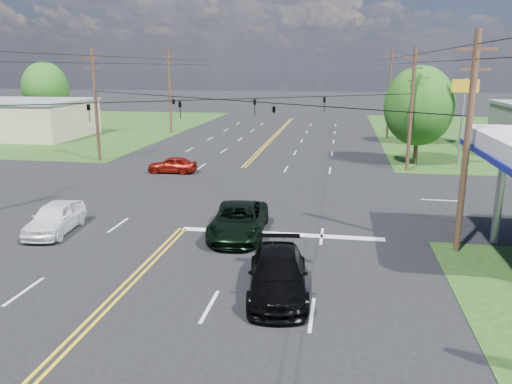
% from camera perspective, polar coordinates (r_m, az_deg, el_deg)
% --- Properties ---
extents(ground, '(280.00, 280.00, 0.00)m').
position_cam_1_polar(ground, '(33.07, -4.12, 0.08)').
color(ground, black).
rests_on(ground, ground).
extents(grass_nw, '(46.00, 48.00, 0.03)m').
position_cam_1_polar(grass_nw, '(76.64, -24.48, 6.87)').
color(grass_nw, '#1C3E13').
rests_on(grass_nw, ground).
extents(stop_bar, '(10.00, 0.50, 0.02)m').
position_cam_1_polar(stop_bar, '(24.64, 2.84, -4.85)').
color(stop_bar, silver).
rests_on(stop_bar, ground).
extents(retail_nw, '(16.00, 11.00, 4.00)m').
position_cam_1_polar(retail_nw, '(65.43, -25.84, 7.46)').
color(retail_nw, '#C6B895').
rests_on(retail_nw, ground).
extents(pole_se, '(1.60, 0.28, 9.50)m').
position_cam_1_polar(pole_se, '(22.98, 22.99, 5.28)').
color(pole_se, '#3C2519').
rests_on(pole_se, ground).
extents(pole_nw, '(1.60, 0.28, 9.50)m').
position_cam_1_polar(pole_nw, '(45.27, -17.85, 9.54)').
color(pole_nw, '#3C2519').
rests_on(pole_nw, ground).
extents(pole_ne, '(1.60, 0.28, 9.50)m').
position_cam_1_polar(pole_ne, '(40.62, 17.33, 9.13)').
color(pole_ne, '#3C2519').
rests_on(pole_ne, ground).
extents(pole_left_far, '(1.60, 0.28, 10.00)m').
position_cam_1_polar(pole_left_far, '(62.73, -9.84, 11.33)').
color(pole_left_far, '#3C2519').
rests_on(pole_left_far, ground).
extents(pole_right_far, '(1.60, 0.28, 10.00)m').
position_cam_1_polar(pole_right_far, '(59.45, 15.01, 10.92)').
color(pole_right_far, '#3C2519').
rests_on(pole_right_far, ground).
extents(span_wire_signals, '(26.00, 18.00, 1.13)m').
position_cam_1_polar(span_wire_signals, '(32.15, -4.31, 10.50)').
color(span_wire_signals, black).
rests_on(span_wire_signals, ground).
extents(power_lines, '(26.04, 100.00, 0.64)m').
position_cam_1_polar(power_lines, '(30.15, -5.34, 15.20)').
color(power_lines, black).
rests_on(power_lines, ground).
extents(tree_right_a, '(5.70, 5.70, 8.18)m').
position_cam_1_polar(tree_right_a, '(43.72, 18.14, 9.32)').
color(tree_right_a, '#3C2519').
rests_on(tree_right_a, ground).
extents(tree_right_b, '(4.94, 4.94, 7.09)m').
position_cam_1_polar(tree_right_b, '(55.98, 18.92, 9.50)').
color(tree_right_b, '#3C2519').
rests_on(tree_right_b, ground).
extents(tree_far_l, '(6.08, 6.08, 8.72)m').
position_cam_1_polar(tree_far_l, '(74.64, -22.95, 10.88)').
color(tree_far_l, '#3C2519').
rests_on(tree_far_l, ground).
extents(pickup_dkgreen, '(2.92, 5.68, 1.53)m').
position_cam_1_polar(pickup_dkgreen, '(24.23, -1.98, -3.26)').
color(pickup_dkgreen, black).
rests_on(pickup_dkgreen, ground).
extents(suv_black, '(2.70, 5.36, 1.49)m').
position_cam_1_polar(suv_black, '(18.20, 2.52, -9.40)').
color(suv_black, black).
rests_on(suv_black, ground).
extents(pickup_white, '(2.30, 4.62, 1.51)m').
position_cam_1_polar(pickup_white, '(26.64, -21.98, -2.72)').
color(pickup_white, white).
rests_on(pickup_white, ground).
extents(sedan_red, '(3.82, 1.65, 1.28)m').
position_cam_1_polar(sedan_red, '(39.21, -9.55, 3.10)').
color(sedan_red, maroon).
rests_on(sedan_red, ground).
extents(polesign_ne, '(1.99, 0.42, 7.18)m').
position_cam_1_polar(polesign_ne, '(42.26, 22.67, 9.62)').
color(polesign_ne, '#A5A5AA').
rests_on(polesign_ne, ground).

